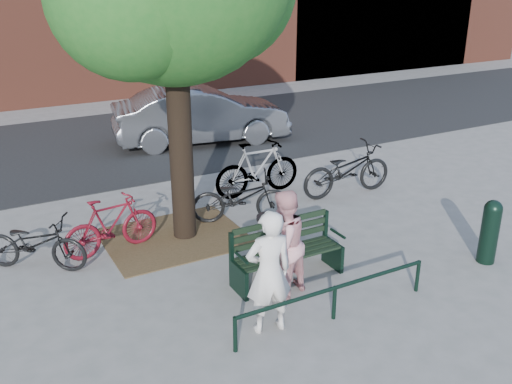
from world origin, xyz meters
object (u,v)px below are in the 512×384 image
bollard (490,229)px  parked_car (201,115)px  person_left (269,272)px  litter_bin (269,240)px  park_bench (285,249)px  person_right (283,244)px  bicycle_c (240,198)px

bollard → parked_car: 8.65m
person_left → bollard: 4.05m
litter_bin → person_left: bearing=-120.0°
litter_bin → parked_car: bearing=75.2°
park_bench → person_left: (-0.90, -1.06, 0.37)m
park_bench → litter_bin: park_bench is taller
person_right → litter_bin: bearing=-125.6°
parked_car → person_left: bearing=172.0°
person_right → park_bench: bearing=-143.6°
person_left → litter_bin: bearing=-111.7°
bollard → bicycle_c: 4.34m
person_right → bollard: 3.51m
person_left → parked_car: (2.74, 8.48, -0.08)m
litter_bin → bicycle_c: (0.35, 1.69, 0.06)m
parked_car → bicycle_c: bearing=174.1°
person_right → parked_car: bearing=-122.9°
bollard → parked_car: bearing=98.7°
person_left → litter_bin: person_left is taller
bicycle_c → park_bench: bearing=-167.3°
park_bench → bollard: size_ratio=1.62×
park_bench → person_left: person_left is taller
parked_car → litter_bin: bearing=175.1°
park_bench → person_right: bearing=-125.9°
person_right → bicycle_c: size_ratio=0.89×
park_bench → person_right: (-0.28, -0.39, 0.33)m
person_right → litter_bin: person_right is taller
bicycle_c → person_right: bearing=-172.0°
person_left → bollard: (4.04, -0.07, -0.28)m
person_right → parked_car: 8.09m
person_left → bicycle_c: (1.26, 3.27, -0.37)m
person_right → bicycle_c: person_right is taller
park_bench → person_right: size_ratio=1.08×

